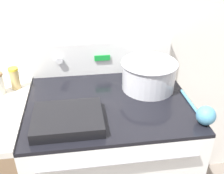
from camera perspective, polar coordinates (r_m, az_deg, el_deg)
kitchen_wall at (r=1.53m, az=-2.67°, el=14.63°), size 8.00×0.05×2.50m
stove_range at (r=1.62m, az=-0.64°, el=-16.86°), size 0.81×0.70×0.94m
control_panel at (r=1.54m, az=-2.26°, el=6.48°), size 0.81×0.07×0.19m
mixing_bowl at (r=1.39m, az=8.00°, el=2.91°), size 0.29×0.29×0.15m
casserole_dish at (r=1.16m, az=-9.60°, el=-6.77°), size 0.30×0.25×0.05m
ladle at (r=1.21m, az=19.52°, el=-5.68°), size 0.08×0.32×0.08m
spice_jar_yellow_cap at (r=1.45m, az=-20.42°, el=1.82°), size 0.05×0.05×0.12m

